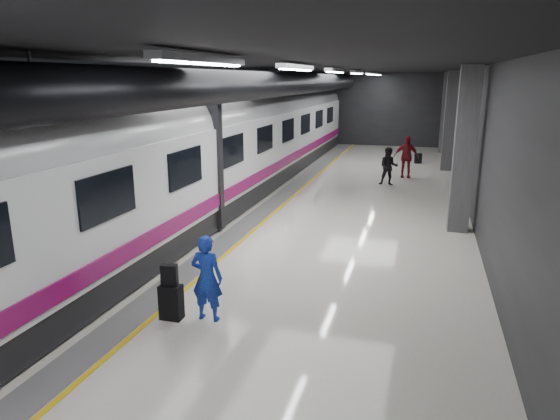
% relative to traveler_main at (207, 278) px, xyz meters
% --- Properties ---
extents(ground, '(40.00, 40.00, 0.00)m').
position_rel_traveler_main_xyz_m(ground, '(-0.03, 4.93, -0.78)').
color(ground, silver).
rests_on(ground, ground).
extents(platform_hall, '(10.02, 40.02, 4.51)m').
position_rel_traveler_main_xyz_m(platform_hall, '(-0.31, 5.89, 2.75)').
color(platform_hall, black).
rests_on(platform_hall, ground).
extents(train, '(3.05, 38.00, 4.05)m').
position_rel_traveler_main_xyz_m(train, '(-3.27, 4.93, 1.29)').
color(train, black).
rests_on(train, ground).
extents(traveler_main, '(0.57, 0.38, 1.57)m').
position_rel_traveler_main_xyz_m(traveler_main, '(0.00, 0.00, 0.00)').
color(traveler_main, blue).
rests_on(traveler_main, ground).
extents(suitcase_main, '(0.39, 0.25, 0.63)m').
position_rel_traveler_main_xyz_m(suitcase_main, '(-0.63, -0.16, -0.47)').
color(suitcase_main, black).
rests_on(suitcase_main, ground).
extents(shoulder_bag, '(0.31, 0.21, 0.38)m').
position_rel_traveler_main_xyz_m(shoulder_bag, '(-0.65, -0.14, 0.04)').
color(shoulder_bag, black).
rests_on(shoulder_bag, suitcase_main).
extents(traveler_far_a, '(0.75, 0.60, 1.51)m').
position_rel_traveler_main_xyz_m(traveler_far_a, '(2.16, 12.64, -0.03)').
color(traveler_far_a, black).
rests_on(traveler_far_a, ground).
extents(traveler_far_b, '(1.07, 0.50, 1.79)m').
position_rel_traveler_main_xyz_m(traveler_far_b, '(2.74, 14.51, 0.11)').
color(traveler_far_b, maroon).
rests_on(traveler_far_b, ground).
extents(suitcase_far, '(0.38, 0.29, 0.51)m').
position_rel_traveler_main_xyz_m(suitcase_far, '(3.20, 18.46, -0.53)').
color(suitcase_far, black).
rests_on(suitcase_far, ground).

